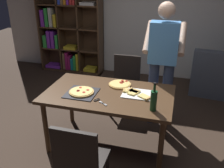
{
  "coord_description": "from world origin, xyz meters",
  "views": [
    {
      "loc": [
        0.76,
        -2.57,
        2.09
      ],
      "look_at": [
        0.0,
        0.15,
        0.8
      ],
      "focal_mm": 39.81,
      "sensor_mm": 36.0,
      "label": 1
    }
  ],
  "objects_px": {
    "dining_table": "(109,99)",
    "chair_near_camera": "(80,159)",
    "person_serving_pizza": "(163,59)",
    "wine_bottle": "(154,100)",
    "chair_far_side": "(125,81)",
    "kitchen_scissors": "(99,101)",
    "second_pizza_plain": "(120,84)",
    "pepperoni_pizza_on_tray": "(82,92)",
    "bookshelf": "(69,29)"
  },
  "relations": [
    {
      "from": "bookshelf",
      "to": "person_serving_pizza",
      "type": "bearing_deg",
      "value": -37.69
    },
    {
      "from": "pepperoni_pizza_on_tray",
      "to": "person_serving_pizza",
      "type": "bearing_deg",
      "value": 43.15
    },
    {
      "from": "chair_far_side",
      "to": "second_pizza_plain",
      "type": "xyz_separation_m",
      "value": [
        0.08,
        -0.68,
        0.25
      ]
    },
    {
      "from": "chair_far_side",
      "to": "wine_bottle",
      "type": "xyz_separation_m",
      "value": [
        0.57,
        -1.2,
        0.36
      ]
    },
    {
      "from": "person_serving_pizza",
      "to": "pepperoni_pizza_on_tray",
      "type": "distance_m",
      "value": 1.21
    },
    {
      "from": "wine_bottle",
      "to": "second_pizza_plain",
      "type": "relative_size",
      "value": 1.11
    },
    {
      "from": "wine_bottle",
      "to": "kitchen_scissors",
      "type": "xyz_separation_m",
      "value": [
        -0.61,
        0.02,
        -0.11
      ]
    },
    {
      "from": "chair_near_camera",
      "to": "person_serving_pizza",
      "type": "bearing_deg",
      "value": 71.22
    },
    {
      "from": "pepperoni_pizza_on_tray",
      "to": "second_pizza_plain",
      "type": "relative_size",
      "value": 1.26
    },
    {
      "from": "chair_far_side",
      "to": "person_serving_pizza",
      "type": "height_order",
      "value": "person_serving_pizza"
    },
    {
      "from": "person_serving_pizza",
      "to": "second_pizza_plain",
      "type": "height_order",
      "value": "person_serving_pizza"
    },
    {
      "from": "chair_far_side",
      "to": "kitchen_scissors",
      "type": "xyz_separation_m",
      "value": [
        -0.04,
        -1.17,
        0.24
      ]
    },
    {
      "from": "chair_near_camera",
      "to": "second_pizza_plain",
      "type": "height_order",
      "value": "chair_near_camera"
    },
    {
      "from": "dining_table",
      "to": "wine_bottle",
      "type": "xyz_separation_m",
      "value": [
        0.57,
        -0.27,
        0.2
      ]
    },
    {
      "from": "bookshelf",
      "to": "person_serving_pizza",
      "type": "distance_m",
      "value": 2.74
    },
    {
      "from": "person_serving_pizza",
      "to": "wine_bottle",
      "type": "bearing_deg",
      "value": -89.56
    },
    {
      "from": "chair_far_side",
      "to": "second_pizza_plain",
      "type": "distance_m",
      "value": 0.73
    },
    {
      "from": "dining_table",
      "to": "chair_far_side",
      "type": "relative_size",
      "value": 1.71
    },
    {
      "from": "dining_table",
      "to": "chair_near_camera",
      "type": "relative_size",
      "value": 1.71
    },
    {
      "from": "bookshelf",
      "to": "second_pizza_plain",
      "type": "xyz_separation_m",
      "value": [
        1.68,
        -2.13,
        -0.17
      ]
    },
    {
      "from": "pepperoni_pizza_on_tray",
      "to": "kitchen_scissors",
      "type": "distance_m",
      "value": 0.3
    },
    {
      "from": "bookshelf",
      "to": "kitchen_scissors",
      "type": "relative_size",
      "value": 10.26
    },
    {
      "from": "dining_table",
      "to": "kitchen_scissors",
      "type": "distance_m",
      "value": 0.26
    },
    {
      "from": "wine_bottle",
      "to": "dining_table",
      "type": "bearing_deg",
      "value": 154.74
    },
    {
      "from": "chair_near_camera",
      "to": "second_pizza_plain",
      "type": "relative_size",
      "value": 3.16
    },
    {
      "from": "person_serving_pizza",
      "to": "dining_table",
      "type": "bearing_deg",
      "value": -128.15
    },
    {
      "from": "pepperoni_pizza_on_tray",
      "to": "second_pizza_plain",
      "type": "height_order",
      "value": "pepperoni_pizza_on_tray"
    },
    {
      "from": "chair_near_camera",
      "to": "pepperoni_pizza_on_tray",
      "type": "distance_m",
      "value": 0.92
    },
    {
      "from": "chair_far_side",
      "to": "pepperoni_pizza_on_tray",
      "type": "distance_m",
      "value": 1.11
    },
    {
      "from": "bookshelf",
      "to": "chair_far_side",
      "type": "bearing_deg",
      "value": -42.11
    },
    {
      "from": "person_serving_pizza",
      "to": "wine_bottle",
      "type": "distance_m",
      "value": 0.99
    },
    {
      "from": "person_serving_pizza",
      "to": "pepperoni_pizza_on_tray",
      "type": "relative_size",
      "value": 4.86
    },
    {
      "from": "dining_table",
      "to": "chair_near_camera",
      "type": "bearing_deg",
      "value": -90.0
    },
    {
      "from": "kitchen_scissors",
      "to": "second_pizza_plain",
      "type": "relative_size",
      "value": 0.67
    },
    {
      "from": "chair_far_side",
      "to": "wine_bottle",
      "type": "relative_size",
      "value": 2.85
    },
    {
      "from": "chair_far_side",
      "to": "wine_bottle",
      "type": "bearing_deg",
      "value": -64.72
    },
    {
      "from": "person_serving_pizza",
      "to": "second_pizza_plain",
      "type": "bearing_deg",
      "value": -136.24
    },
    {
      "from": "dining_table",
      "to": "kitchen_scissors",
      "type": "bearing_deg",
      "value": -99.64
    },
    {
      "from": "bookshelf",
      "to": "second_pizza_plain",
      "type": "height_order",
      "value": "bookshelf"
    },
    {
      "from": "dining_table",
      "to": "bookshelf",
      "type": "relative_size",
      "value": 0.79
    },
    {
      "from": "bookshelf",
      "to": "kitchen_scissors",
      "type": "distance_m",
      "value": 3.06
    },
    {
      "from": "dining_table",
      "to": "bookshelf",
      "type": "height_order",
      "value": "bookshelf"
    },
    {
      "from": "person_serving_pizza",
      "to": "second_pizza_plain",
      "type": "relative_size",
      "value": 6.14
    },
    {
      "from": "wine_bottle",
      "to": "kitchen_scissors",
      "type": "distance_m",
      "value": 0.62
    },
    {
      "from": "second_pizza_plain",
      "to": "wine_bottle",
      "type": "bearing_deg",
      "value": -46.63
    },
    {
      "from": "bookshelf",
      "to": "wine_bottle",
      "type": "distance_m",
      "value": 3.43
    },
    {
      "from": "dining_table",
      "to": "person_serving_pizza",
      "type": "distance_m",
      "value": 0.96
    },
    {
      "from": "chair_far_side",
      "to": "bookshelf",
      "type": "xyz_separation_m",
      "value": [
        -1.61,
        1.45,
        0.42
      ]
    },
    {
      "from": "dining_table",
      "to": "pepperoni_pizza_on_tray",
      "type": "xyz_separation_m",
      "value": [
        -0.31,
        -0.1,
        0.09
      ]
    },
    {
      "from": "second_pizza_plain",
      "to": "person_serving_pizza",
      "type": "bearing_deg",
      "value": 43.76
    }
  ]
}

